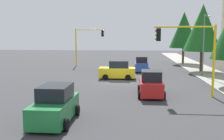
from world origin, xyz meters
The scene contains 12 objects.
ground_plane centered at (0.00, 0.00, 0.00)m, with size 120.00×120.00×0.00m, color #353538.
sidewalk_kerb centered at (-5.00, 10.50, 0.07)m, with size 80.00×4.00×0.15m, color gray.
lane_arrow_near centered at (11.51, -3.00, 0.01)m, with size 2.40×1.10×1.10m.
traffic_signal_far_right centered at (-14.00, -5.71, 4.06)m, with size 0.36×4.59×5.74m.
traffic_signal_near_left centered at (6.00, 5.66, 3.85)m, with size 0.36×4.59×5.42m.
street_lamp_curbside centered at (-3.61, 9.20, 4.35)m, with size 2.15×0.28×7.00m.
tree_roadside_far centered at (-18.00, 9.50, 5.59)m, with size 4.64×4.64×8.50m.
tree_roadside_mid centered at (-8.00, 10.00, 5.63)m, with size 4.67×4.67×8.56m.
car_yellow centered at (-2.00, -0.24, 0.90)m, with size 2.07×3.87×1.98m.
car_red centered at (5.92, 2.87, 0.90)m, with size 3.86×2.00×1.98m.
car_blue centered at (-8.29, 2.46, 0.90)m, with size 3.97×1.94×1.98m.
car_green centered at (12.75, -2.63, 0.90)m, with size 4.13×2.06×1.98m.
Camera 1 is at (26.19, 1.62, 4.58)m, focal length 42.29 mm.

